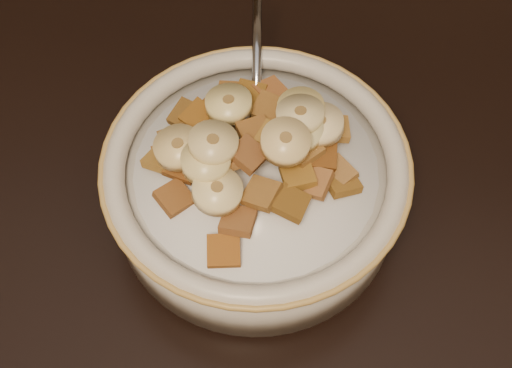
# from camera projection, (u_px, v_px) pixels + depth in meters

# --- Properties ---
(table) EXTENTS (1.44, 0.96, 0.04)m
(table) POSITION_uv_depth(u_px,v_px,m) (123.00, 299.00, 0.49)
(table) COLOR black
(table) RESTS_ON floor
(cereal_bowl) EXTENTS (0.19, 0.19, 0.05)m
(cereal_bowl) POSITION_uv_depth(u_px,v_px,m) (256.00, 189.00, 0.49)
(cereal_bowl) COLOR beige
(cereal_bowl) RESTS_ON table
(milk) EXTENTS (0.16, 0.16, 0.00)m
(milk) POSITION_uv_depth(u_px,v_px,m) (256.00, 171.00, 0.47)
(milk) COLOR silver
(milk) RESTS_ON cereal_bowl
(spoon) EXTENTS (0.04, 0.05, 0.01)m
(spoon) POSITION_uv_depth(u_px,v_px,m) (256.00, 128.00, 0.48)
(spoon) COLOR #959EAE
(spoon) RESTS_ON cereal_bowl
(cereal_square_0) EXTENTS (0.02, 0.02, 0.01)m
(cereal_square_0) POSITION_uv_depth(u_px,v_px,m) (231.00, 95.00, 0.49)
(cereal_square_0) COLOR brown
(cereal_square_0) RESTS_ON milk
(cereal_square_1) EXTENTS (0.03, 0.03, 0.01)m
(cereal_square_1) POSITION_uv_depth(u_px,v_px,m) (175.00, 140.00, 0.47)
(cereal_square_1) COLOR brown
(cereal_square_1) RESTS_ON milk
(cereal_square_2) EXTENTS (0.03, 0.03, 0.01)m
(cereal_square_2) POSITION_uv_depth(u_px,v_px,m) (175.00, 156.00, 0.46)
(cereal_square_2) COLOR #985F2F
(cereal_square_2) RESTS_ON milk
(cereal_square_3) EXTENTS (0.03, 0.03, 0.01)m
(cereal_square_3) POSITION_uv_depth(u_px,v_px,m) (174.00, 198.00, 0.45)
(cereal_square_3) COLOR brown
(cereal_square_3) RESTS_ON milk
(cereal_square_4) EXTENTS (0.03, 0.03, 0.01)m
(cereal_square_4) POSITION_uv_depth(u_px,v_px,m) (269.00, 108.00, 0.48)
(cereal_square_4) COLOR brown
(cereal_square_4) RESTS_ON milk
(cereal_square_5) EXTENTS (0.02, 0.02, 0.01)m
(cereal_square_5) POSITION_uv_depth(u_px,v_px,m) (249.00, 96.00, 0.49)
(cereal_square_5) COLOR brown
(cereal_square_5) RESTS_ON milk
(cereal_square_6) EXTENTS (0.03, 0.03, 0.01)m
(cereal_square_6) POSITION_uv_depth(u_px,v_px,m) (255.00, 132.00, 0.46)
(cereal_square_6) COLOR brown
(cereal_square_6) RESTS_ON milk
(cereal_square_7) EXTENTS (0.03, 0.03, 0.01)m
(cereal_square_7) POSITION_uv_depth(u_px,v_px,m) (273.00, 138.00, 0.46)
(cereal_square_7) COLOR olive
(cereal_square_7) RESTS_ON milk
(cereal_square_8) EXTENTS (0.02, 0.02, 0.01)m
(cereal_square_8) POSITION_uv_depth(u_px,v_px,m) (291.00, 203.00, 0.44)
(cereal_square_8) COLOR brown
(cereal_square_8) RESTS_ON milk
(cereal_square_9) EXTENTS (0.02, 0.02, 0.01)m
(cereal_square_9) POSITION_uv_depth(u_px,v_px,m) (238.00, 221.00, 0.43)
(cereal_square_9) COLOR brown
(cereal_square_9) RESTS_ON milk
(cereal_square_10) EXTENTS (0.03, 0.03, 0.01)m
(cereal_square_10) POSITION_uv_depth(u_px,v_px,m) (187.00, 116.00, 0.48)
(cereal_square_10) COLOR brown
(cereal_square_10) RESTS_ON milk
(cereal_square_11) EXTENTS (0.03, 0.03, 0.01)m
(cereal_square_11) POSITION_uv_depth(u_px,v_px,m) (298.00, 175.00, 0.45)
(cereal_square_11) COLOR brown
(cereal_square_11) RESTS_ON milk
(cereal_square_12) EXTENTS (0.02, 0.02, 0.01)m
(cereal_square_12) POSITION_uv_depth(u_px,v_px,m) (334.00, 128.00, 0.47)
(cereal_square_12) COLOR olive
(cereal_square_12) RESTS_ON milk
(cereal_square_13) EXTENTS (0.02, 0.02, 0.01)m
(cereal_square_13) POSITION_uv_depth(u_px,v_px,m) (224.00, 251.00, 0.43)
(cereal_square_13) COLOR brown
(cereal_square_13) RESTS_ON milk
(cereal_square_14) EXTENTS (0.03, 0.03, 0.01)m
(cereal_square_14) POSITION_uv_depth(u_px,v_px,m) (314.00, 182.00, 0.45)
(cereal_square_14) COLOR #9D5C30
(cereal_square_14) RESTS_ON milk
(cereal_square_15) EXTENTS (0.03, 0.03, 0.01)m
(cereal_square_15) POSITION_uv_depth(u_px,v_px,m) (217.00, 107.00, 0.48)
(cereal_square_15) COLOR #653312
(cereal_square_15) RESTS_ON milk
(cereal_square_16) EXTENTS (0.03, 0.03, 0.01)m
(cereal_square_16) POSITION_uv_depth(u_px,v_px,m) (170.00, 156.00, 0.47)
(cereal_square_16) COLOR brown
(cereal_square_16) RESTS_ON milk
(cereal_square_17) EXTENTS (0.03, 0.03, 0.01)m
(cereal_square_17) POSITION_uv_depth(u_px,v_px,m) (261.00, 194.00, 0.44)
(cereal_square_17) COLOR #9C6926
(cereal_square_17) RESTS_ON milk
(cereal_square_18) EXTENTS (0.02, 0.02, 0.01)m
(cereal_square_18) POSITION_uv_depth(u_px,v_px,m) (182.00, 165.00, 0.46)
(cereal_square_18) COLOR brown
(cereal_square_18) RESTS_ON milk
(cereal_square_19) EXTENTS (0.02, 0.02, 0.01)m
(cereal_square_19) POSITION_uv_depth(u_px,v_px,m) (321.00, 155.00, 0.46)
(cereal_square_19) COLOR #633711
(cereal_square_19) RESTS_ON milk
(cereal_square_20) EXTENTS (0.03, 0.03, 0.01)m
(cereal_square_20) POSITION_uv_depth(u_px,v_px,m) (199.00, 117.00, 0.48)
(cereal_square_20) COLOR brown
(cereal_square_20) RESTS_ON milk
(cereal_square_21) EXTENTS (0.03, 0.03, 0.01)m
(cereal_square_21) POSITION_uv_depth(u_px,v_px,m) (342.00, 182.00, 0.46)
(cereal_square_21) COLOR brown
(cereal_square_21) RESTS_ON milk
(cereal_square_22) EXTENTS (0.03, 0.03, 0.01)m
(cereal_square_22) POSITION_uv_depth(u_px,v_px,m) (162.00, 158.00, 0.46)
(cereal_square_22) COLOR olive
(cereal_square_22) RESTS_ON milk
(cereal_square_23) EXTENTS (0.03, 0.03, 0.01)m
(cereal_square_23) POSITION_uv_depth(u_px,v_px,m) (239.00, 154.00, 0.45)
(cereal_square_23) COLOR olive
(cereal_square_23) RESTS_ON milk
(cereal_square_24) EXTENTS (0.03, 0.03, 0.01)m
(cereal_square_24) POSITION_uv_depth(u_px,v_px,m) (248.00, 155.00, 0.44)
(cereal_square_24) COLOR brown
(cereal_square_24) RESTS_ON milk
(cereal_square_25) EXTENTS (0.03, 0.03, 0.01)m
(cereal_square_25) POSITION_uv_depth(u_px,v_px,m) (271.00, 92.00, 0.49)
(cereal_square_25) COLOR brown
(cereal_square_25) RESTS_ON milk
(cereal_square_26) EXTENTS (0.02, 0.02, 0.01)m
(cereal_square_26) POSITION_uv_depth(u_px,v_px,m) (234.00, 102.00, 0.49)
(cereal_square_26) COLOR brown
(cereal_square_26) RESTS_ON milk
(cereal_square_27) EXTENTS (0.03, 0.03, 0.01)m
(cereal_square_27) POSITION_uv_depth(u_px,v_px,m) (337.00, 174.00, 0.46)
(cereal_square_27) COLOR olive
(cereal_square_27) RESTS_ON milk
(cereal_square_28) EXTENTS (0.03, 0.03, 0.01)m
(cereal_square_28) POSITION_uv_depth(u_px,v_px,m) (304.00, 150.00, 0.45)
(cereal_square_28) COLOR brown
(cereal_square_28) RESTS_ON milk
(banana_slice_0) EXTENTS (0.04, 0.04, 0.01)m
(banana_slice_0) POSITION_uv_depth(u_px,v_px,m) (206.00, 161.00, 0.44)
(banana_slice_0) COLOR #F1E299
(banana_slice_0) RESTS_ON milk
(banana_slice_1) EXTENTS (0.04, 0.04, 0.01)m
(banana_slice_1) POSITION_uv_depth(u_px,v_px,m) (320.00, 125.00, 0.46)
(banana_slice_1) COLOR beige
(banana_slice_1) RESTS_ON milk
(banana_slice_2) EXTENTS (0.04, 0.04, 0.01)m
(banana_slice_2) POSITION_uv_depth(u_px,v_px,m) (213.00, 144.00, 0.44)
(banana_slice_2) COLOR #F3D487
(banana_slice_2) RESTS_ON milk
(banana_slice_3) EXTENTS (0.04, 0.04, 0.01)m
(banana_slice_3) POSITION_uv_depth(u_px,v_px,m) (229.00, 104.00, 0.47)
(banana_slice_3) COLOR #FFED95
(banana_slice_3) RESTS_ON milk
(banana_slice_4) EXTENTS (0.04, 0.04, 0.01)m
(banana_slice_4) POSITION_uv_depth(u_px,v_px,m) (178.00, 148.00, 0.45)
(banana_slice_4) COLOR #CFBA88
(banana_slice_4) RESTS_ON milk
(banana_slice_5) EXTENTS (0.04, 0.04, 0.01)m
(banana_slice_5) POSITION_uv_depth(u_px,v_px,m) (300.00, 115.00, 0.45)
(banana_slice_5) COLOR beige
(banana_slice_5) RESTS_ON milk
(banana_slice_6) EXTENTS (0.03, 0.03, 0.01)m
(banana_slice_6) POSITION_uv_depth(u_px,v_px,m) (299.00, 130.00, 0.45)
(banana_slice_6) COLOR beige
(banana_slice_6) RESTS_ON milk
(banana_slice_7) EXTENTS (0.03, 0.03, 0.01)m
(banana_slice_7) POSITION_uv_depth(u_px,v_px,m) (301.00, 110.00, 0.46)
(banana_slice_7) COLOR tan
(banana_slice_7) RESTS_ON milk
(banana_slice_8) EXTENTS (0.04, 0.04, 0.01)m
(banana_slice_8) POSITION_uv_depth(u_px,v_px,m) (286.00, 142.00, 0.43)
(banana_slice_8) COLOR beige
(banana_slice_8) RESTS_ON milk
(banana_slice_9) EXTENTS (0.03, 0.03, 0.01)m
(banana_slice_9) POSITION_uv_depth(u_px,v_px,m) (217.00, 191.00, 0.43)
(banana_slice_9) COLOR #FFEDAA
(banana_slice_9) RESTS_ON milk
(banana_slice_10) EXTENTS (0.04, 0.04, 0.01)m
(banana_slice_10) POSITION_uv_depth(u_px,v_px,m) (206.00, 162.00, 0.44)
(banana_slice_10) COLOR #D1B872
(banana_slice_10) RESTS_ON milk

